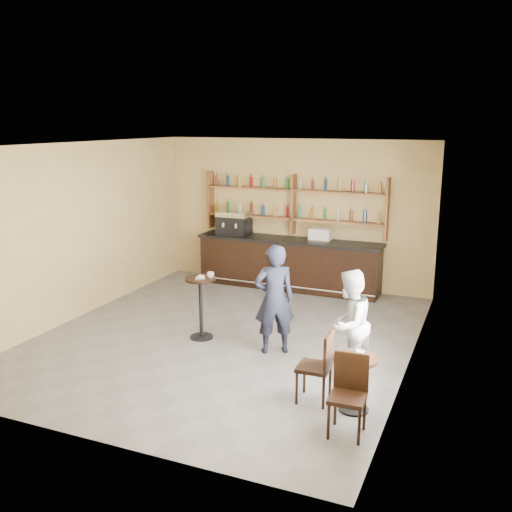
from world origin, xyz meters
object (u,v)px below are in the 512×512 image
at_px(chair_south, 348,397).
at_px(bar_counter, 289,263).
at_px(chair_west, 314,366).
at_px(patron_second, 349,324).
at_px(pastry_case, 321,235).
at_px(cafe_table, 355,384).
at_px(pedestal_table, 201,308).
at_px(man_main, 274,299).
at_px(espresso_machine, 234,223).

bearing_deg(chair_south, bar_counter, 113.48).
distance_m(bar_counter, chair_west, 5.17).
relative_size(chair_south, patron_second, 0.61).
distance_m(pastry_case, cafe_table, 5.23).
bearing_deg(pastry_case, chair_west, -81.62).
xyz_separation_m(bar_counter, cafe_table, (2.58, -4.80, -0.19)).
bearing_deg(chair_south, patron_second, 100.91).
bearing_deg(chair_south, pedestal_table, 143.11).
distance_m(pedestal_table, chair_west, 2.77).
bearing_deg(pedestal_table, patron_second, -10.57).
relative_size(pedestal_table, patron_second, 0.67).
relative_size(pedestal_table, chair_south, 1.10).
bearing_deg(bar_counter, cafe_table, -61.72).
distance_m(bar_counter, pedestal_table, 3.38).
relative_size(cafe_table, chair_south, 0.75).
height_order(cafe_table, chair_west, chair_west).
bearing_deg(cafe_table, chair_south, -85.24).
relative_size(pastry_case, chair_south, 0.49).
relative_size(chair_west, patron_second, 0.61).
xyz_separation_m(bar_counter, man_main, (0.98, -3.44, 0.32)).
relative_size(cafe_table, chair_west, 0.75).
distance_m(espresso_machine, patron_second, 5.27).
bearing_deg(chair_south, chair_west, 130.20).
bearing_deg(espresso_machine, man_main, -54.29).
bearing_deg(chair_west, man_main, -143.03).
relative_size(bar_counter, chair_west, 4.21).
relative_size(pastry_case, chair_west, 0.49).
distance_m(pedestal_table, patron_second, 2.68).
bearing_deg(patron_second, espresso_machine, -122.85).
distance_m(man_main, patron_second, 1.35).
bearing_deg(chair_west, pedestal_table, -122.08).
xyz_separation_m(chair_west, patron_second, (0.23, 0.91, 0.30)).
distance_m(bar_counter, patron_second, 4.47).
relative_size(bar_counter, pastry_case, 8.63).
xyz_separation_m(man_main, chair_west, (1.06, -1.32, -0.39)).
height_order(pastry_case, man_main, man_main).
bearing_deg(man_main, chair_south, 98.88).
xyz_separation_m(espresso_machine, chair_south, (3.93, -5.40, -0.87)).
bearing_deg(chair_west, bar_counter, -158.63).
bearing_deg(chair_west, espresso_machine, -146.76).
bearing_deg(pastry_case, pedestal_table, -114.85).
bearing_deg(bar_counter, patron_second, -59.53).
relative_size(espresso_machine, pedestal_table, 0.68).
bearing_deg(cafe_table, bar_counter, 118.28).
xyz_separation_m(cafe_table, chair_west, (-0.55, 0.05, 0.12)).
relative_size(bar_counter, pedestal_table, 3.87).
xyz_separation_m(bar_counter, pedestal_table, (-0.36, -3.36, -0.02)).
bearing_deg(man_main, pastry_case, -116.78).
bearing_deg(pastry_case, bar_counter, 172.80).
xyz_separation_m(espresso_machine, pastry_case, (2.01, 0.00, -0.11)).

